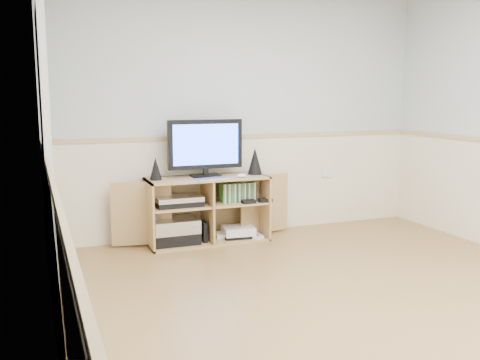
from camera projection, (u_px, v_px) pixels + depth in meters
name	position (u px, v px, depth m)	size (l,w,h in m)	color
room	(353.00, 130.00, 3.58)	(4.04, 4.54, 2.54)	#A57C49
media_cabinet	(206.00, 208.00, 5.33)	(1.86, 0.45, 0.65)	tan
monitor	(205.00, 146.00, 5.23)	(0.75, 0.18, 0.56)	black
speaker_left	(156.00, 169.00, 5.06)	(0.12, 0.12, 0.22)	black
speaker_right	(255.00, 161.00, 5.42)	(0.15, 0.15, 0.27)	black
keyboard	(212.00, 179.00, 5.11)	(0.33, 0.13, 0.01)	silver
mouse	(242.00, 176.00, 5.21)	(0.10, 0.06, 0.04)	white
av_components	(176.00, 223.00, 5.19)	(0.52, 0.33, 0.47)	black
game_consoles	(237.00, 232.00, 5.42)	(0.46, 0.30, 0.11)	white
game_cases	(238.00, 192.00, 5.36)	(0.36, 0.14, 0.19)	#3F8C3F
wall_outlet	(327.00, 171.00, 5.99)	(0.12, 0.03, 0.12)	white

